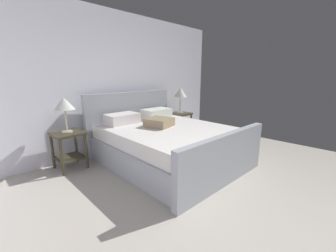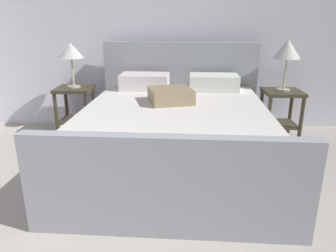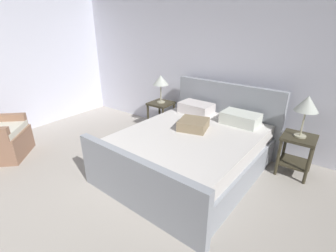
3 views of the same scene
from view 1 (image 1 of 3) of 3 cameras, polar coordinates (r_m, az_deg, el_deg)
The scene contains 7 objects.
ground_plane at distance 2.59m, azimuth 28.72°, elevation -23.59°, with size 6.18×6.65×0.02m, color #AFA79C.
wall_back at distance 4.33m, azimuth -17.65°, elevation 10.83°, with size 6.30×0.12×2.66m, color silver.
bed at distance 3.73m, azimuth -0.54°, elevation -4.33°, with size 2.02×2.39×1.14m.
nightstand_right at distance 5.14m, azimuth 3.15°, elevation 1.33°, with size 0.44×0.44×0.60m.
table_lamp_right at distance 5.04m, azimuth 3.25°, elevation 8.78°, with size 0.31×0.31×0.59m.
nightstand_left at distance 3.78m, azimuth -24.76°, elevation -4.42°, with size 0.44×0.44×0.60m.
table_lamp_left at distance 3.65m, azimuth -25.73°, elevation 5.13°, with size 0.31×0.31×0.54m.
Camera 1 is at (-2.07, -0.42, 1.48)m, focal length 23.08 mm.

